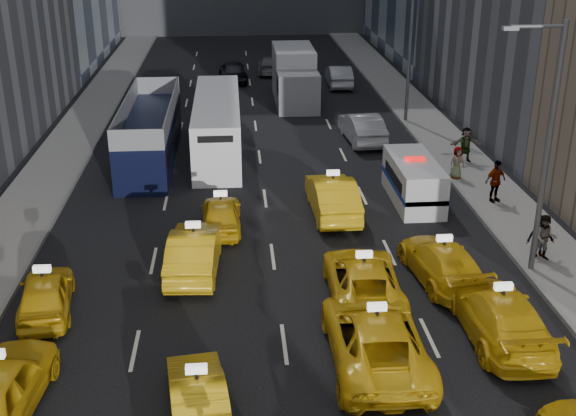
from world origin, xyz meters
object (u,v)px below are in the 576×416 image
Objects in this scene: double_decker at (150,131)px; nypd_van at (413,182)px; box_truck at (295,76)px; city_bus at (217,125)px.

nypd_van is at bearing -27.38° from double_decker.
nypd_van is at bearing -78.63° from box_truck.
city_bus is at bearing 132.73° from nypd_van.
box_truck reaches higher than city_bus.
city_bus reaches higher than nypd_van.
city_bus is 11.75m from box_truck.
double_decker is at bearing -154.60° from city_bus.
double_decker is 1.41× the size of box_truck.
box_truck is at bearing 71.35° from city_bus.
nypd_van is 14.12m from double_decker.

